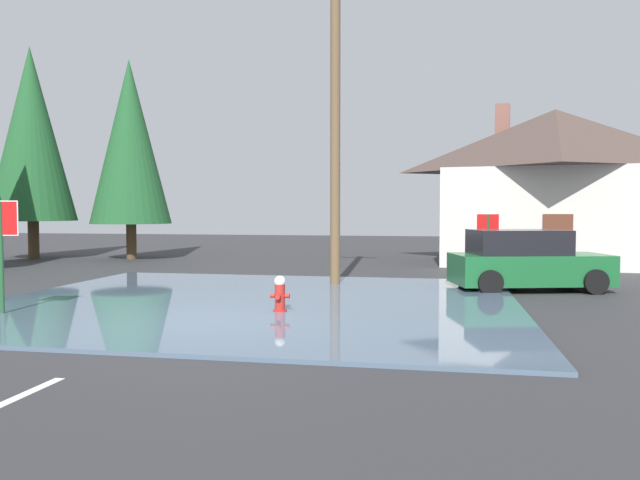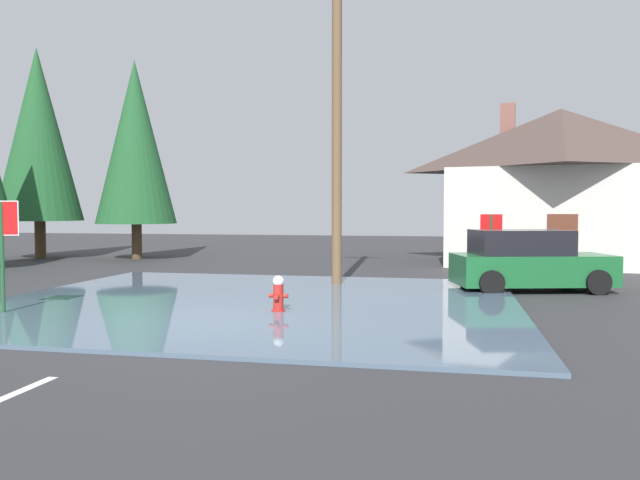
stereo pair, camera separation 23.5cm
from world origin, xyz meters
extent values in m
cube|color=#2D2D30|center=(0.00, 0.00, -0.05)|extent=(80.00, 80.00, 0.10)
cube|color=#4C6075|center=(0.12, 2.62, 0.04)|extent=(11.87, 10.64, 0.07)
cube|color=silver|center=(0.50, -1.82, 0.00)|extent=(4.35, 0.36, 0.01)
cylinder|color=#1E4C28|center=(-4.31, -0.05, 1.16)|extent=(0.08, 0.08, 2.31)
cube|color=white|center=(-4.31, -0.05, 1.98)|extent=(0.69, 0.17, 0.70)
cube|color=red|center=(-4.31, -0.05, 1.98)|extent=(0.65, 0.17, 0.66)
cylinder|color=#AD231E|center=(1.10, 1.25, 0.05)|extent=(0.29, 0.29, 0.10)
cylinder|color=#AD231E|center=(1.10, 1.25, 0.36)|extent=(0.21, 0.21, 0.53)
sphere|color=white|center=(1.10, 1.25, 0.69)|extent=(0.23, 0.23, 0.23)
cylinder|color=#AD231E|center=(0.94, 1.25, 0.39)|extent=(0.10, 0.09, 0.09)
cylinder|color=#AD231E|center=(1.25, 1.25, 0.39)|extent=(0.10, 0.09, 0.09)
cylinder|color=#AD231E|center=(1.10, 1.10, 0.39)|extent=(0.10, 0.10, 0.10)
cylinder|color=brown|center=(1.43, 6.13, 4.97)|extent=(0.28, 0.28, 9.94)
cylinder|color=#1E4C28|center=(5.85, 9.92, 1.00)|extent=(0.08, 0.08, 2.01)
cube|color=white|center=(5.85, 9.92, 1.65)|extent=(0.75, 0.15, 0.76)
cube|color=red|center=(5.85, 9.92, 1.65)|extent=(0.71, 0.15, 0.72)
cube|color=beige|center=(8.78, 15.09, 1.86)|extent=(8.93, 7.36, 3.71)
pyramid|color=#473833|center=(8.78, 15.09, 4.92)|extent=(9.64, 7.95, 2.41)
cube|color=brown|center=(6.89, 16.49, 5.52)|extent=(0.67, 0.67, 2.17)
cube|color=#592D1E|center=(8.38, 11.91, 1.00)|extent=(1.00, 0.18, 2.00)
cube|color=#195B2D|center=(6.67, 6.23, 0.57)|extent=(4.32, 2.69, 0.79)
cube|color=black|center=(6.36, 6.15, 1.29)|extent=(2.71, 2.08, 0.65)
cylinder|color=black|center=(7.77, 7.41, 0.32)|extent=(0.67, 0.37, 0.64)
cylinder|color=black|center=(8.21, 5.73, 0.32)|extent=(0.67, 0.37, 0.64)
cylinder|color=black|center=(5.13, 6.73, 0.32)|extent=(0.67, 0.37, 0.64)
cylinder|color=black|center=(5.56, 5.04, 0.32)|extent=(0.67, 0.37, 0.64)
cylinder|color=#4C3823|center=(-13.29, 13.48, 0.83)|extent=(0.46, 0.46, 1.67)
cone|color=#1E5128|center=(-13.29, 13.48, 5.47)|extent=(3.71, 3.71, 7.60)
cylinder|color=#4C3823|center=(-8.86, 13.93, 0.78)|extent=(0.43, 0.43, 1.55)
cone|color=#1E5128|center=(-8.86, 13.93, 5.08)|extent=(3.45, 3.45, 7.06)
camera|label=1|loc=(4.28, -11.01, 2.15)|focal=34.89mm
camera|label=2|loc=(4.52, -10.97, 2.15)|focal=34.89mm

